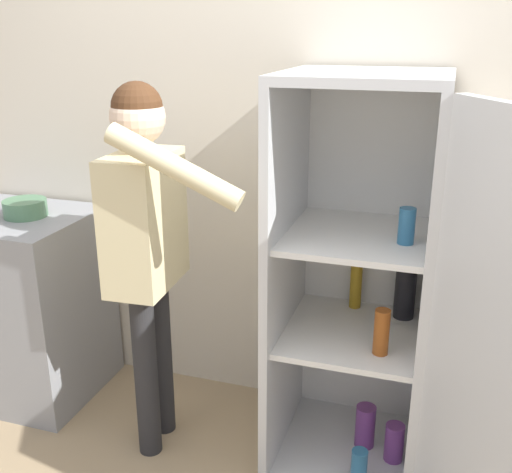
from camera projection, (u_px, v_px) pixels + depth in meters
name	position (u px, v px, depth m)	size (l,w,h in m)	color
wall_back	(303.00, 146.00, 2.66)	(7.00, 0.06, 2.55)	beige
refrigerator	(379.00, 296.00, 2.30)	(0.95, 1.16, 1.63)	silver
person	(147.00, 227.00, 2.40)	(0.61, 0.52, 1.59)	#262628
counter	(24.00, 304.00, 2.99)	(0.70, 0.61, 0.93)	gray
bowl	(25.00, 208.00, 2.81)	(0.20, 0.20, 0.08)	#517F5B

